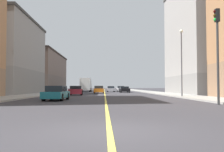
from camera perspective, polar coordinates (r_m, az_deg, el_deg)
ground_plane at (r=7.24m, az=-0.58°, el=-12.22°), size 400.00×400.00×0.00m
sidewalk_left at (r=57.05m, az=8.38°, el=-3.53°), size 3.77×168.00×0.15m
sidewalk_right at (r=56.99m, az=-11.75°, el=-3.50°), size 3.77×168.00×0.15m
lane_center_stripe at (r=56.15m, az=-1.68°, el=-3.64°), size 0.16×154.00×0.01m
building_left_mid at (r=45.28m, az=21.53°, el=7.92°), size 11.88×17.54×18.40m
building_right_distant at (r=68.58m, az=-16.59°, el=0.81°), size 11.88×26.26×9.87m
traffic_light_left_near at (r=19.05m, az=22.55°, el=6.84°), size 0.40×0.32×6.60m
street_lamp_left_near at (r=30.00m, az=15.32°, el=4.35°), size 0.36×0.36×7.59m
car_red at (r=71.89m, az=-2.70°, el=-2.84°), size 1.81×3.92×1.36m
car_maroon at (r=37.00m, az=-8.11°, el=-3.26°), size 2.05×4.46×1.34m
car_black at (r=53.35m, az=2.80°, el=-3.03°), size 2.04×4.38×1.26m
car_white at (r=64.40m, az=1.95°, el=-2.90°), size 1.92×4.15×1.38m
car_silver at (r=59.91m, az=-0.28°, el=-2.94°), size 1.89×4.18×1.33m
car_teal at (r=23.43m, az=-12.37°, el=-3.79°), size 1.91×4.42×1.31m
car_orange at (r=47.20m, az=-2.97°, el=-3.07°), size 1.86×3.90×1.38m
box_truck at (r=59.83m, az=-5.88°, el=-1.96°), size 2.38×7.70×3.15m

